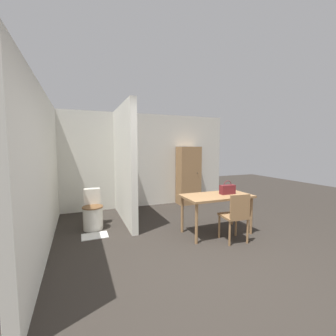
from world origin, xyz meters
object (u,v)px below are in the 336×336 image
Objects in this scene: wooden_chair at (236,215)px; toilet at (93,213)px; handbag at (227,189)px; wooden_cabinet at (188,175)px; dining_table at (217,199)px.

toilet is (-2.21, 1.59, -0.15)m from wooden_chair.
wooden_cabinet reaches higher than handbag.
dining_table is 1.50× the size of wooden_chair.
dining_table is at bearing -27.89° from toilet.
wooden_chair is at bearing -81.39° from dining_table.
toilet is at bearing 152.11° from dining_table.
wooden_chair is 0.60m from handbag.
handbag is at bearing -97.50° from wooden_cabinet.
handbag reaches higher than dining_table.
handbag is 0.18× the size of wooden_cabinet.
handbag is (0.16, 0.45, 0.35)m from wooden_chair.
dining_table is 4.34× the size of handbag.
dining_table is at bearing 178.57° from handbag.
handbag reaches higher than wooden_chair.
dining_table is 2.24m from wooden_cabinet.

